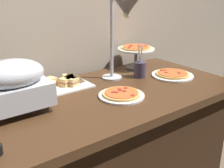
{
  "coord_description": "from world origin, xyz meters",
  "views": [
    {
      "loc": [
        -0.81,
        -1.27,
        1.39
      ],
      "look_at": [
        0.14,
        0.0,
        0.81
      ],
      "focal_mm": 44.31,
      "sensor_mm": 36.0,
      "label": 1
    }
  ],
  "objects_px": {
    "chafing_dish": "(12,84)",
    "pizza_plate_front": "(172,75)",
    "heat_lamp": "(123,18)",
    "sandwich_platter": "(64,83)",
    "pizza_plate_center": "(121,95)",
    "utensil_holder": "(140,69)",
    "pizza_plate_raised_stand": "(136,50)"
  },
  "relations": [
    {
      "from": "chafing_dish",
      "to": "pizza_plate_front",
      "type": "xyz_separation_m",
      "value": [
        1.1,
        -0.1,
        -0.14
      ]
    },
    {
      "from": "heat_lamp",
      "to": "pizza_plate_front",
      "type": "relative_size",
      "value": 1.85
    },
    {
      "from": "pizza_plate_front",
      "to": "sandwich_platter",
      "type": "xyz_separation_m",
      "value": [
        -0.72,
        0.27,
        0.01
      ]
    },
    {
      "from": "pizza_plate_center",
      "to": "chafing_dish",
      "type": "bearing_deg",
      "value": 162.75
    },
    {
      "from": "heat_lamp",
      "to": "sandwich_platter",
      "type": "distance_m",
      "value": 0.56
    },
    {
      "from": "pizza_plate_center",
      "to": "utensil_holder",
      "type": "xyz_separation_m",
      "value": [
        0.33,
        0.2,
        0.05
      ]
    },
    {
      "from": "pizza_plate_center",
      "to": "pizza_plate_raised_stand",
      "type": "height_order",
      "value": "pizza_plate_raised_stand"
    },
    {
      "from": "pizza_plate_front",
      "to": "sandwich_platter",
      "type": "distance_m",
      "value": 0.77
    },
    {
      "from": "sandwich_platter",
      "to": "utensil_holder",
      "type": "distance_m",
      "value": 0.55
    },
    {
      "from": "sandwich_platter",
      "to": "pizza_plate_raised_stand",
      "type": "bearing_deg",
      "value": 4.31
    },
    {
      "from": "chafing_dish",
      "to": "sandwich_platter",
      "type": "bearing_deg",
      "value": 25.0
    },
    {
      "from": "chafing_dish",
      "to": "pizza_plate_center",
      "type": "bearing_deg",
      "value": -17.25
    },
    {
      "from": "heat_lamp",
      "to": "utensil_holder",
      "type": "height_order",
      "value": "heat_lamp"
    },
    {
      "from": "pizza_plate_front",
      "to": "utensil_holder",
      "type": "bearing_deg",
      "value": 147.4
    },
    {
      "from": "pizza_plate_center",
      "to": "utensil_holder",
      "type": "relative_size",
      "value": 1.2
    },
    {
      "from": "pizza_plate_center",
      "to": "pizza_plate_front",
      "type": "bearing_deg",
      "value": 8.23
    },
    {
      "from": "pizza_plate_raised_stand",
      "to": "utensil_holder",
      "type": "relative_size",
      "value": 1.26
    },
    {
      "from": "sandwich_platter",
      "to": "pizza_plate_center",
      "type": "bearing_deg",
      "value": -60.92
    },
    {
      "from": "utensil_holder",
      "to": "chafing_dish",
      "type": "bearing_deg",
      "value": -178.15
    },
    {
      "from": "pizza_plate_front",
      "to": "heat_lamp",
      "type": "bearing_deg",
      "value": 163.75
    },
    {
      "from": "heat_lamp",
      "to": "sandwich_platter",
      "type": "height_order",
      "value": "heat_lamp"
    },
    {
      "from": "pizza_plate_raised_stand",
      "to": "utensil_holder",
      "type": "xyz_separation_m",
      "value": [
        -0.13,
        -0.19,
        -0.08
      ]
    },
    {
      "from": "pizza_plate_raised_stand",
      "to": "pizza_plate_center",
      "type": "bearing_deg",
      "value": -139.21
    },
    {
      "from": "pizza_plate_front",
      "to": "pizza_plate_center",
      "type": "xyz_separation_m",
      "value": [
        -0.53,
        -0.08,
        0.0
      ]
    },
    {
      "from": "pizza_plate_center",
      "to": "pizza_plate_raised_stand",
      "type": "xyz_separation_m",
      "value": [
        0.46,
        0.4,
        0.13
      ]
    },
    {
      "from": "pizza_plate_front",
      "to": "utensil_holder",
      "type": "xyz_separation_m",
      "value": [
        -0.2,
        0.13,
        0.05
      ]
    },
    {
      "from": "chafing_dish",
      "to": "heat_lamp",
      "type": "distance_m",
      "value": 0.77
    },
    {
      "from": "pizza_plate_raised_stand",
      "to": "chafing_dish",
      "type": "bearing_deg",
      "value": -167.77
    },
    {
      "from": "pizza_plate_raised_stand",
      "to": "sandwich_platter",
      "type": "height_order",
      "value": "pizza_plate_raised_stand"
    },
    {
      "from": "heat_lamp",
      "to": "pizza_plate_center",
      "type": "distance_m",
      "value": 0.48
    },
    {
      "from": "heat_lamp",
      "to": "pizza_plate_raised_stand",
      "type": "distance_m",
      "value": 0.47
    },
    {
      "from": "sandwich_platter",
      "to": "utensil_holder",
      "type": "relative_size",
      "value": 1.54
    }
  ]
}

